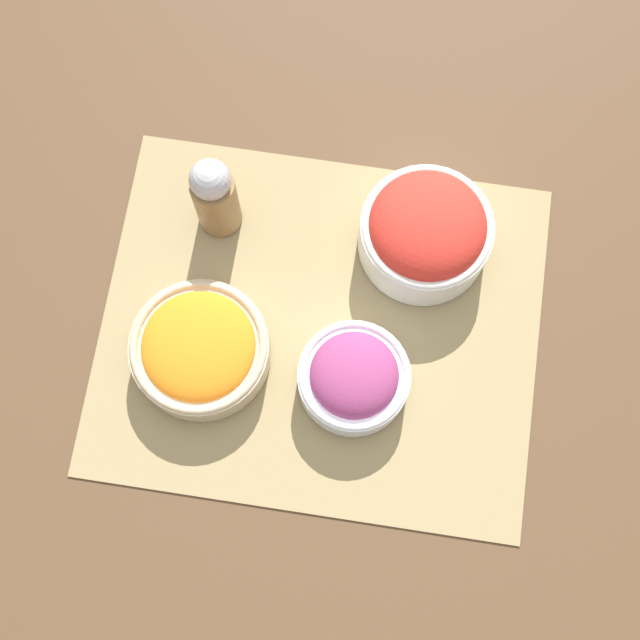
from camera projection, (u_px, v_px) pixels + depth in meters
ground_plane at (320, 329)px, 0.92m from camera, size 3.00×3.00×0.00m
placemat at (320, 328)px, 0.92m from camera, size 0.45×0.37×0.00m
carrot_bowl at (200, 349)px, 0.88m from camera, size 0.14×0.14×0.05m
onion_bowl at (354, 377)px, 0.87m from camera, size 0.11×0.11×0.06m
tomato_bowl at (426, 231)px, 0.90m from camera, size 0.13×0.13×0.08m
pepper_shaker at (215, 196)px, 0.89m from camera, size 0.05×0.05×0.12m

